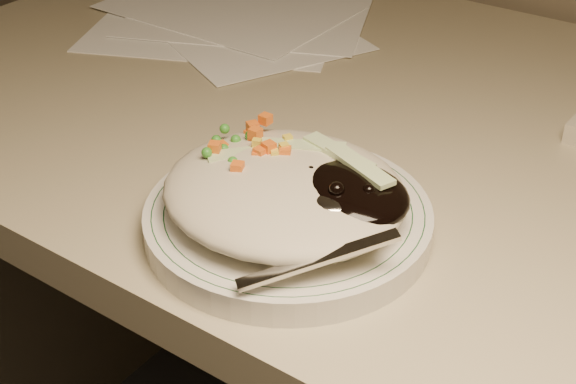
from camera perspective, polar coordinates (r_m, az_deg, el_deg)
The scene contains 5 objects.
desk at distance 0.89m, azimuth 13.58°, elevation -8.30°, with size 1.40×0.70×0.74m.
plate at distance 0.63m, azimuth -0.00°, elevation -1.98°, with size 0.23×0.23×0.02m, color silver.
plate_rim at distance 0.63m, azimuth -0.00°, elevation -1.23°, with size 0.21×0.21×0.00m.
meal at distance 0.61m, azimuth 0.28°, elevation 0.28°, with size 0.21×0.19×0.05m.
papers at distance 1.05m, azimuth -3.89°, elevation 12.23°, with size 0.38×0.37×0.00m.
Camera 1 is at (0.20, 0.73, 1.11)m, focal length 50.00 mm.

